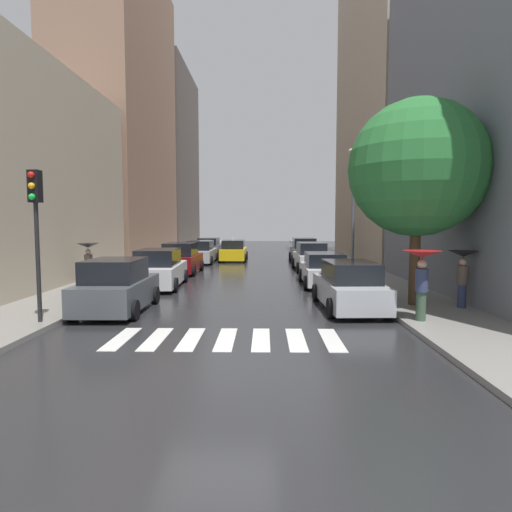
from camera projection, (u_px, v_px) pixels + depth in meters
name	position (u px, v px, depth m)	size (l,w,h in m)	color
ground_plane	(252.00, 262.00, 32.84)	(28.00, 72.00, 0.04)	#252528
sidewalk_left	(167.00, 261.00, 32.97)	(3.00, 72.00, 0.15)	gray
sidewalk_right	(337.00, 261.00, 32.71)	(3.00, 72.00, 0.15)	gray
crosswalk_stripes	(226.00, 339.00, 11.05)	(5.85, 2.20, 0.01)	silver
building_left_mid	(120.00, 112.00, 35.64)	(6.00, 15.65, 24.24)	#8C6B56
building_left_far	(165.00, 160.00, 51.80)	(6.00, 14.38, 20.90)	#564C47
building_right_mid	(394.00, 103.00, 33.47)	(6.00, 17.32, 24.39)	#B2A38C
parked_car_left_nearest	(117.00, 287.00, 14.39)	(2.15, 4.16, 1.78)	#474C51
parked_car_left_second	(159.00, 270.00, 19.83)	(2.28, 4.72, 1.77)	silver
parked_car_left_third	(181.00, 259.00, 25.20)	(2.15, 4.24, 1.81)	maroon
parked_car_left_fourth	(201.00, 252.00, 31.71)	(2.11, 4.77, 1.65)	#B2B7BF
parked_car_left_fifth	(209.00, 247.00, 38.49)	(2.17, 4.55, 1.61)	#474C51
parked_car_right_nearest	(349.00, 287.00, 14.89)	(2.15, 4.64, 1.66)	#B2B7BF
parked_car_right_second	(324.00, 270.00, 20.44)	(2.13, 4.34, 1.56)	silver
parked_car_right_third	(311.00, 257.00, 26.85)	(2.13, 4.51, 1.75)	silver
parked_car_right_fourth	(304.00, 251.00, 32.38)	(2.02, 4.72, 1.82)	#474C51
taxi_midroad	(234.00, 251.00, 33.43)	(2.08, 4.45, 1.81)	yellow
pedestrian_foreground	(88.00, 255.00, 19.30)	(0.95, 0.95, 1.91)	#38513D
pedestrian_near_tree	(422.00, 269.00, 12.40)	(1.07, 1.07, 2.03)	#38513D
pedestrian_by_kerb	(463.00, 267.00, 14.32)	(0.97, 0.97, 1.91)	navy
street_tree_right	(417.00, 169.00, 14.61)	(4.63, 4.63, 6.99)	#513823
traffic_light_left_corner	(36.00, 212.00, 12.11)	(0.30, 0.42, 4.30)	black
lamp_post_right	(353.00, 203.00, 22.18)	(0.60, 0.28, 6.61)	#595B60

